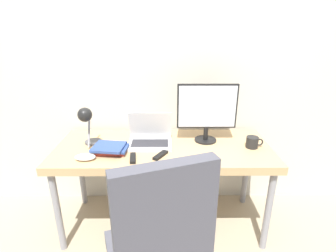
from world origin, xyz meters
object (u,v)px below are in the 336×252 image
object	(u,v)px
laptop	(150,138)
book_stack	(110,149)
monitor	(207,110)
mug	(253,142)
game_controller	(85,157)
office_chair	(159,248)
desk_lamp	(87,121)

from	to	relation	value
laptop	book_stack	bearing A→B (deg)	-151.59
laptop	monitor	bearing A→B (deg)	7.76
mug	game_controller	distance (m)	1.25
office_chair	book_stack	size ratio (longest dim) A/B	4.26
monitor	mug	xyz separation A→B (m)	(0.34, -0.13, -0.22)
desk_lamp	book_stack	world-z (taller)	desk_lamp
monitor	game_controller	bearing A→B (deg)	-159.82
office_chair	monitor	bearing A→B (deg)	70.33
desk_lamp	book_stack	size ratio (longest dim) A/B	1.25
book_stack	game_controller	world-z (taller)	book_stack
game_controller	monitor	bearing A→B (deg)	20.18
laptop	desk_lamp	world-z (taller)	desk_lamp
laptop	office_chair	bearing A→B (deg)	-84.21
office_chair	game_controller	distance (m)	0.87
book_stack	mug	bearing A→B (deg)	4.38
monitor	laptop	bearing A→B (deg)	-172.24
desk_lamp	mug	bearing A→B (deg)	0.13
laptop	game_controller	world-z (taller)	laptop
office_chair	game_controller	bearing A→B (deg)	128.67
mug	book_stack	bearing A→B (deg)	-175.62
monitor	desk_lamp	size ratio (longest dim) A/B	1.43
office_chair	book_stack	xyz separation A→B (m)	(-0.38, 0.78, 0.16)
monitor	book_stack	world-z (taller)	monitor
game_controller	book_stack	bearing A→B (deg)	35.86
office_chair	mug	world-z (taller)	office_chair
monitor	mug	world-z (taller)	monitor
office_chair	mug	distance (m)	1.12
office_chair	game_controller	size ratio (longest dim) A/B	7.76
laptop	mug	bearing A→B (deg)	-5.22
book_stack	monitor	bearing A→B (deg)	16.38
laptop	mug	xyz separation A→B (m)	(0.79, -0.07, -0.01)
book_stack	game_controller	size ratio (longest dim) A/B	1.82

